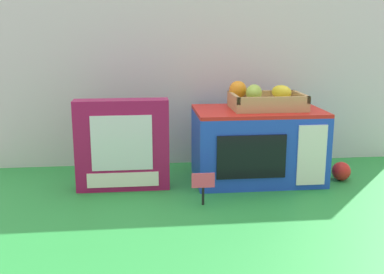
{
  "coord_description": "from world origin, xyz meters",
  "views": [
    {
      "loc": [
        -0.25,
        -1.54,
        0.52
      ],
      "look_at": [
        -0.08,
        -0.0,
        0.16
      ],
      "focal_mm": 44.21,
      "sensor_mm": 36.0,
      "label": 1
    }
  ],
  "objects_px": {
    "price_sign": "(203,184)",
    "toy_microwave": "(258,145)",
    "cookie_set_box": "(122,145)",
    "food_groups_crate": "(263,100)",
    "loose_toy_apple": "(341,171)"
  },
  "relations": [
    {
      "from": "price_sign",
      "to": "toy_microwave",
      "type": "bearing_deg",
      "value": 45.65
    },
    {
      "from": "cookie_set_box",
      "to": "price_sign",
      "type": "distance_m",
      "value": 0.31
    },
    {
      "from": "food_groups_crate",
      "to": "price_sign",
      "type": "height_order",
      "value": "food_groups_crate"
    },
    {
      "from": "toy_microwave",
      "to": "cookie_set_box",
      "type": "height_order",
      "value": "cookie_set_box"
    },
    {
      "from": "cookie_set_box",
      "to": "price_sign",
      "type": "relative_size",
      "value": 3.03
    },
    {
      "from": "cookie_set_box",
      "to": "toy_microwave",
      "type": "bearing_deg",
      "value": 6.08
    },
    {
      "from": "price_sign",
      "to": "loose_toy_apple",
      "type": "xyz_separation_m",
      "value": [
        0.51,
        0.18,
        -0.03
      ]
    },
    {
      "from": "food_groups_crate",
      "to": "loose_toy_apple",
      "type": "distance_m",
      "value": 0.37
    },
    {
      "from": "toy_microwave",
      "to": "loose_toy_apple",
      "type": "distance_m",
      "value": 0.31
    },
    {
      "from": "cookie_set_box",
      "to": "loose_toy_apple",
      "type": "relative_size",
      "value": 4.64
    },
    {
      "from": "cookie_set_box",
      "to": "loose_toy_apple",
      "type": "bearing_deg",
      "value": 0.51
    },
    {
      "from": "toy_microwave",
      "to": "loose_toy_apple",
      "type": "bearing_deg",
      "value": -8.3
    },
    {
      "from": "cookie_set_box",
      "to": "price_sign",
      "type": "xyz_separation_m",
      "value": [
        0.24,
        -0.18,
        -0.08
      ]
    },
    {
      "from": "food_groups_crate",
      "to": "loose_toy_apple",
      "type": "relative_size",
      "value": 3.75
    },
    {
      "from": "toy_microwave",
      "to": "cookie_set_box",
      "type": "xyz_separation_m",
      "value": [
        -0.46,
        -0.05,
        0.02
      ]
    }
  ]
}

